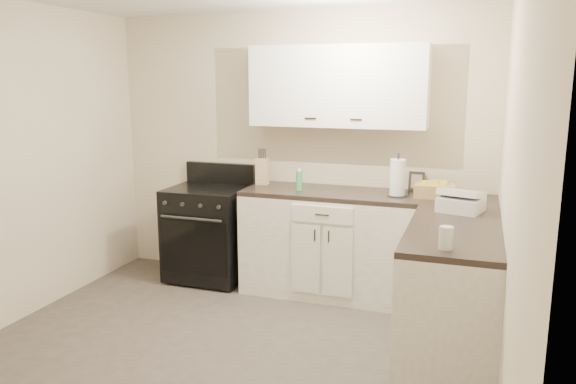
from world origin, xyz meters
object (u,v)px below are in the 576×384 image
(knife_block, at_px, (262,171))
(wicker_basket, at_px, (435,191))
(stove, at_px, (209,233))
(countertop_grill, at_px, (461,204))
(paper_towel, at_px, (398,178))

(knife_block, height_order, wicker_basket, knife_block)
(stove, height_order, countertop_grill, countertop_grill)
(stove, relative_size, paper_towel, 2.82)
(paper_towel, xyz_separation_m, wicker_basket, (0.30, 0.04, -0.10))
(stove, bearing_deg, wicker_basket, 1.21)
(knife_block, distance_m, countertop_grill, 1.87)
(paper_towel, bearing_deg, countertop_grill, -38.02)
(knife_block, bearing_deg, stove, -172.90)
(paper_towel, height_order, countertop_grill, paper_towel)
(wicker_basket, bearing_deg, knife_block, 176.86)
(stove, height_order, wicker_basket, wicker_basket)
(paper_towel, bearing_deg, wicker_basket, 7.80)
(stove, xyz_separation_m, countertop_grill, (2.29, -0.41, 0.53))
(knife_block, bearing_deg, paper_towel, -13.01)
(wicker_basket, relative_size, countertop_grill, 1.11)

